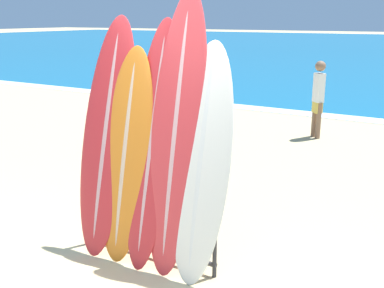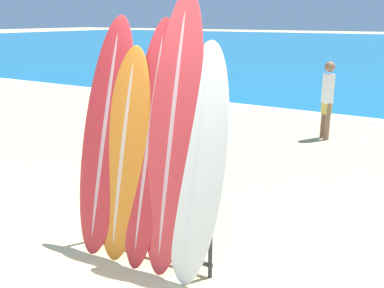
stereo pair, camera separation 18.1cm
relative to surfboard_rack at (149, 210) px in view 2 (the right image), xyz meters
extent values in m
cube|color=white|center=(0.28, 7.65, -0.50)|extent=(120.00, 0.60, 0.01)
cylinder|color=#28282D|center=(-0.69, 0.00, -0.03)|extent=(0.04, 0.04, 0.96)
cylinder|color=#28282D|center=(0.69, 0.00, -0.03)|extent=(0.04, 0.04, 0.96)
cylinder|color=#28282D|center=(0.00, 0.00, 0.43)|extent=(1.43, 0.04, 0.04)
cylinder|color=#28282D|center=(0.00, 0.00, -0.39)|extent=(1.43, 0.04, 0.04)
ellipsoid|color=red|center=(-0.53, 0.03, 0.66)|extent=(0.60, 0.69, 2.35)
ellipsoid|color=#D19A9C|center=(-0.53, 0.03, 0.66)|extent=(0.11, 0.68, 2.26)
ellipsoid|color=orange|center=(-0.26, -0.02, 0.52)|extent=(0.57, 0.56, 2.07)
ellipsoid|color=beige|center=(-0.26, -0.02, 0.52)|extent=(0.10, 0.55, 1.99)
ellipsoid|color=red|center=(0.01, 0.03, 0.65)|extent=(0.48, 0.66, 2.33)
ellipsoid|color=#D19A9C|center=(0.01, 0.03, 0.65)|extent=(0.09, 0.64, 2.24)
ellipsoid|color=red|center=(0.27, 0.04, 0.77)|extent=(0.54, 0.62, 2.57)
ellipsoid|color=#D59E9F|center=(0.27, 0.04, 0.77)|extent=(0.10, 0.61, 2.47)
ellipsoid|color=silver|center=(0.55, -0.01, 0.56)|extent=(0.56, 0.54, 2.14)
ellipsoid|color=silver|center=(0.55, -0.01, 0.56)|extent=(0.10, 0.53, 2.05)
cylinder|color=#846047|center=(0.12, 5.53, -0.15)|extent=(0.10, 0.10, 0.72)
cylinder|color=#846047|center=(0.23, 5.42, -0.15)|extent=(0.10, 0.10, 0.72)
cube|color=gold|center=(0.18, 5.48, 0.10)|extent=(0.23, 0.23, 0.22)
cube|color=white|center=(0.18, 5.48, 0.49)|extent=(0.25, 0.25, 0.56)
sphere|color=#846047|center=(0.18, 5.48, 0.90)|extent=(0.20, 0.20, 0.20)
cylinder|color=tan|center=(-1.73, 3.65, -0.11)|extent=(0.11, 0.11, 0.81)
cylinder|color=tan|center=(-1.57, 3.57, -0.11)|extent=(0.11, 0.11, 0.81)
cube|color=#478466|center=(-1.65, 3.61, 0.18)|extent=(0.27, 0.23, 0.24)
cube|color=#42996B|center=(-1.65, 3.61, 0.61)|extent=(0.29, 0.25, 0.63)
sphere|color=tan|center=(-1.65, 3.61, 1.08)|extent=(0.23, 0.23, 0.23)
cylinder|color=#A87A5B|center=(-1.92, 4.76, -0.10)|extent=(0.11, 0.11, 0.82)
cylinder|color=#A87A5B|center=(-2.10, 4.74, -0.10)|extent=(0.11, 0.11, 0.82)
cube|color=#478466|center=(-2.01, 4.75, 0.19)|extent=(0.25, 0.17, 0.25)
cube|color=#DB3842|center=(-2.01, 4.75, 0.63)|extent=(0.27, 0.19, 0.64)
sphere|color=#A87A5B|center=(-2.01, 4.75, 1.11)|extent=(0.23, 0.23, 0.23)
camera|label=1|loc=(2.32, -3.29, 1.80)|focal=42.00mm
camera|label=2|loc=(2.48, -3.20, 1.80)|focal=42.00mm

